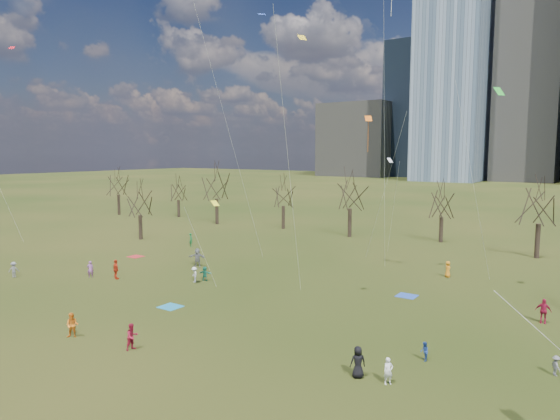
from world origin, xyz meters
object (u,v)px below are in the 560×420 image
Objects in this scene: blanket_teal at (170,307)px; person_2 at (132,337)px; blanket_crimson at (136,257)px; blanket_navy at (407,296)px; person_4 at (116,269)px; person_1 at (388,371)px.

person_2 reaches higher than blanket_teal.
person_2 is at bearing -40.24° from blanket_crimson.
blanket_teal is 8.48m from person_2.
blanket_navy is 0.85× the size of person_4.
person_4 reaches higher than person_1.
person_1 is (19.00, -2.82, 0.70)m from blanket_teal.
blanket_teal is 1.00× the size of blanket_navy.
blanket_crimson is (-17.23, 11.00, 0.00)m from blanket_teal.
person_1 reaches higher than blanket_crimson.
blanket_navy is 1.13× the size of person_1.
person_4 reaches higher than blanket_teal.
person_2 is at bearing -115.81° from blanket_navy.
blanket_crimson is (-31.45, -2.18, 0.00)m from blanket_navy.
blanket_teal is 0.85× the size of person_4.
person_2 reaches higher than blanket_crimson.
person_1 is (4.78, -16.01, 0.70)m from blanket_navy.
blanket_navy is 22.71m from person_2.
person_1 reaches higher than blanket_navy.
blanket_navy is 0.97× the size of person_2.
blanket_crimson is 1.13× the size of person_1.
blanket_crimson is 38.78m from person_1.
blanket_teal is at bearing 122.79° from person_1.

